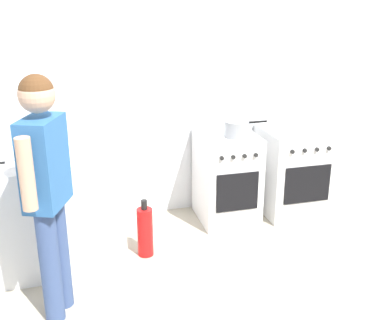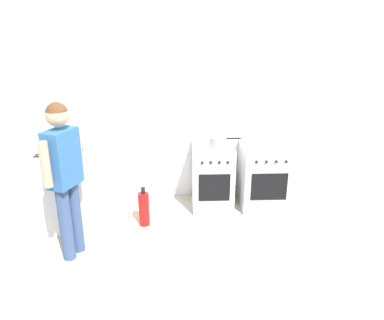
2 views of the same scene
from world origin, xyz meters
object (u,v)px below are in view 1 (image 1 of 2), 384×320
object	(u,v)px
oven_left	(226,177)
pot	(237,129)
knife_paring	(37,154)
fire_extinguisher	(145,231)
knife_chef	(10,162)
person	(46,179)
oven_right	(293,170)

from	to	relation	value
oven_left	pot	world-z (taller)	pot
knife_paring	fire_extinguisher	bearing A→B (deg)	-13.66
knife_chef	person	world-z (taller)	person
oven_left	oven_right	bearing A→B (deg)	0.00
oven_left	knife_chef	bearing A→B (deg)	-167.01
knife_paring	knife_chef	distance (m)	0.24
oven_right	pot	xyz separation A→B (m)	(-0.64, -0.09, 0.50)
oven_left	knife_chef	xyz separation A→B (m)	(-1.85, -0.43, 0.48)
oven_left	oven_right	size ratio (longest dim) A/B	1.00
oven_left	fire_extinguisher	distance (m)	1.01
fire_extinguisher	knife_paring	bearing A→B (deg)	166.34
pot	fire_extinguisher	distance (m)	1.23
person	fire_extinguisher	size ratio (longest dim) A/B	3.30
knife_paring	oven_left	bearing A→B (deg)	9.76
knife_paring	fire_extinguisher	world-z (taller)	knife_paring
oven_right	fire_extinguisher	distance (m)	1.65
pot	knife_chef	bearing A→B (deg)	-169.91
oven_left	person	bearing A→B (deg)	-145.82
oven_right	knife_chef	world-z (taller)	knife_chef
pot	oven_right	bearing A→B (deg)	7.89
knife_chef	person	bearing A→B (deg)	-66.47
pot	fire_extinguisher	xyz separation A→B (m)	(-0.92, -0.39, -0.71)
knife_paring	person	xyz separation A→B (m)	(0.09, -0.78, 0.08)
oven_right	knife_paring	distance (m)	2.42
pot	fire_extinguisher	world-z (taller)	pot
knife_paring	fire_extinguisher	distance (m)	1.07
oven_left	knife_chef	size ratio (longest dim) A/B	2.73
pot	person	distance (m)	1.90
oven_right	knife_chef	xyz separation A→B (m)	(-2.54, -0.43, 0.48)
oven_left	oven_right	xyz separation A→B (m)	(0.69, 0.00, 0.00)
knife_paring	fire_extinguisher	size ratio (longest dim) A/B	0.39
fire_extinguisher	oven_left	bearing A→B (deg)	28.78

